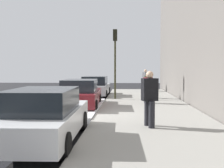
% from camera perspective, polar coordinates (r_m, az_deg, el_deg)
% --- Properties ---
extents(ground_plane, '(56.00, 56.00, 0.00)m').
position_cam_1_polar(ground_plane, '(12.08, -8.02, -6.64)').
color(ground_plane, black).
extents(sidewalk, '(28.00, 4.60, 0.15)m').
position_cam_1_polar(sidewalk, '(11.89, 7.89, -6.43)').
color(sidewalk, gray).
rests_on(sidewalk, ground).
extents(lane_stripe_centre, '(28.00, 0.14, 0.01)m').
position_cam_1_polar(lane_stripe_centre, '(13.06, -22.02, -6.08)').
color(lane_stripe_centre, gold).
rests_on(lane_stripe_centre, ground).
extents(snow_bank_curb, '(6.74, 0.56, 0.22)m').
position_cam_1_polar(snow_bank_curb, '(13.67, -3.72, -5.00)').
color(snow_bank_curb, white).
rests_on(snow_bank_curb, ground).
extents(parked_car_white, '(4.76, 1.98, 1.51)m').
position_cam_1_polar(parked_car_white, '(7.83, -13.79, -6.41)').
color(parked_car_white, black).
rests_on(parked_car_white, ground).
extents(parked_car_maroon, '(4.48, 2.01, 1.51)m').
position_cam_1_polar(parked_car_maroon, '(14.06, -6.54, -2.13)').
color(parked_car_maroon, black).
rests_on(parked_car_maroon, ground).
extents(parked_car_silver, '(4.33, 1.93, 1.51)m').
position_cam_1_polar(parked_car_silver, '(19.82, -3.46, -0.58)').
color(parked_car_silver, black).
rests_on(parked_car_silver, ground).
extents(pedestrian_olive_coat, '(0.52, 0.52, 1.67)m').
position_cam_1_polar(pedestrian_olive_coat, '(17.93, 7.56, -0.09)').
color(pedestrian_olive_coat, black).
rests_on(pedestrian_olive_coat, sidewalk).
extents(pedestrian_black_coat, '(0.59, 0.56, 1.83)m').
position_cam_1_polar(pedestrian_black_coat, '(9.08, 7.78, -2.71)').
color(pedestrian_black_coat, black).
rests_on(pedestrian_black_coat, sidewalk).
extents(pedestrian_burgundy_coat, '(0.48, 0.52, 1.64)m').
position_cam_1_polar(pedestrian_burgundy_coat, '(15.34, 7.42, -0.70)').
color(pedestrian_burgundy_coat, black).
rests_on(pedestrian_burgundy_coat, sidewalk).
extents(pedestrian_grey_coat, '(0.59, 0.55, 1.85)m').
position_cam_1_polar(pedestrian_grey_coat, '(23.82, 6.91, 0.95)').
color(pedestrian_grey_coat, black).
rests_on(pedestrian_grey_coat, sidewalk).
extents(traffic_light_pole, '(0.35, 0.26, 4.35)m').
position_cam_1_polar(traffic_light_pole, '(17.38, 0.65, 6.61)').
color(traffic_light_pole, '#2D2D19').
rests_on(traffic_light_pole, sidewalk).
extents(rolling_suitcase, '(0.34, 0.22, 0.96)m').
position_cam_1_polar(rolling_suitcase, '(23.48, 6.62, -0.75)').
color(rolling_suitcase, '#191E38').
rests_on(rolling_suitcase, sidewalk).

